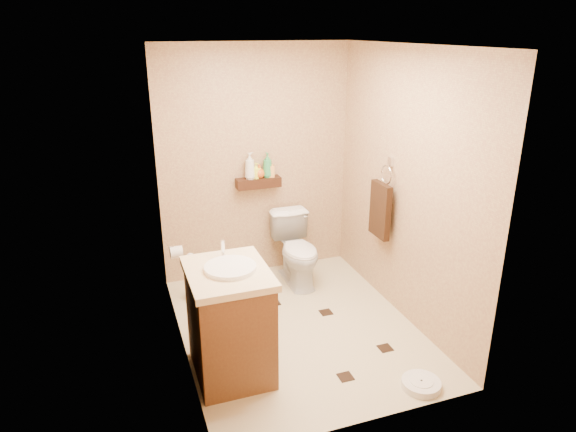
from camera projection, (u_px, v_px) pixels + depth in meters
name	position (u px, v px, depth m)	size (l,w,h in m)	color
ground	(298.00, 327.00, 4.59)	(2.50, 2.50, 0.00)	#C7B692
wall_back	(256.00, 164.00, 5.28)	(2.00, 0.04, 2.40)	tan
wall_front	(372.00, 262.00, 3.07)	(2.00, 0.04, 2.40)	tan
wall_left	(174.00, 214.00, 3.86)	(0.04, 2.50, 2.40)	tan
wall_right	(405.00, 188.00, 4.49)	(0.04, 2.50, 2.40)	tan
ceiling	(300.00, 45.00, 3.76)	(2.00, 2.50, 0.02)	white
wall_shelf	(258.00, 183.00, 5.27)	(0.46, 0.14, 0.10)	#361A0E
floor_accents	(300.00, 330.00, 4.54)	(1.31, 1.42, 0.01)	black
toilet	(297.00, 250.00, 5.30)	(0.40, 0.71, 0.72)	white
vanity	(230.00, 321.00, 3.85)	(0.59, 0.72, 1.01)	brown
bathroom_scale	(421.00, 384.00, 3.82)	(0.31, 0.31, 0.06)	white
toilet_brush	(192.00, 283.00, 5.00)	(0.11, 0.11, 0.50)	#1A6861
towel_ring	(381.00, 208.00, 4.77)	(0.12, 0.30, 0.76)	silver
toilet_paper	(176.00, 252.00, 4.66)	(0.12, 0.11, 0.12)	white
bottle_a	(250.00, 166.00, 5.18)	(0.10, 0.10, 0.27)	silver
bottle_b	(256.00, 171.00, 5.22)	(0.07, 0.07, 0.16)	#F4FF35
bottle_c	(259.00, 171.00, 5.23)	(0.11, 0.11, 0.14)	#C95717
bottle_d	(268.00, 165.00, 5.24)	(0.10, 0.10, 0.25)	#309252
bottle_e	(270.00, 168.00, 5.26)	(0.08, 0.08, 0.18)	#E39E4B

